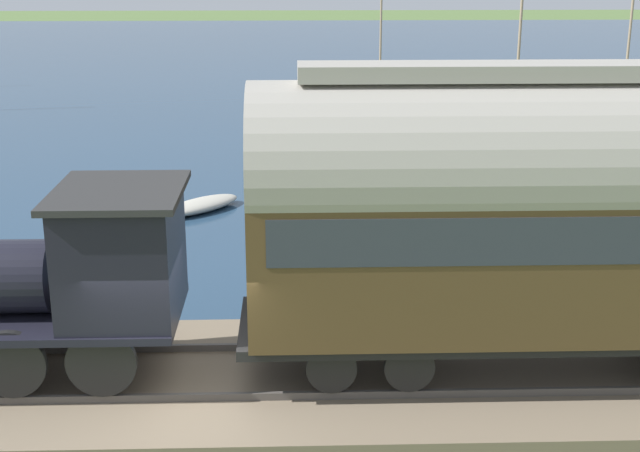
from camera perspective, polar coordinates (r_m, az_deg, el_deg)
ground_plane at (r=14.11m, az=-8.88°, el=-12.46°), size 200.00×200.00×0.00m
harbor_water at (r=55.84m, az=-3.68°, el=10.02°), size 80.00×80.00×0.01m
rail_embankment at (r=14.61m, az=-8.60°, el=-10.24°), size 4.40×56.00×0.61m
steam_locomotive at (r=14.18m, az=-16.78°, el=-2.80°), size 2.35×5.38×3.39m
passenger_coach at (r=13.94m, az=14.12°, el=1.19°), size 2.54×9.31×4.77m
sailboat_brown at (r=36.37m, az=18.67°, el=6.05°), size 3.21×4.15×5.33m
sailboat_teal at (r=32.60m, az=12.28°, el=5.91°), size 1.93×3.55×8.59m
sailboat_yellow at (r=41.86m, az=3.84°, el=8.58°), size 2.66×4.61×8.89m
rowboat_off_pier at (r=24.98m, az=-7.63°, el=1.34°), size 2.55×2.48×0.33m
rowboat_far_out at (r=25.64m, az=9.48°, el=1.90°), size 1.39×3.05×0.54m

